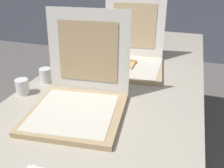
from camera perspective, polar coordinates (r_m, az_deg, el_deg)
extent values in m
cube|color=#BCB29E|center=(1.34, 1.33, 0.24)|extent=(0.87, 2.19, 0.03)
cylinder|color=gray|center=(2.48, -0.09, 3.86)|extent=(0.04, 0.04, 0.70)
cylinder|color=gray|center=(2.38, 16.91, 1.63)|extent=(0.04, 0.04, 0.70)
cube|color=tan|center=(1.04, -8.10, -6.57)|extent=(0.41, 0.41, 0.02)
cube|color=silver|center=(1.04, -8.74, -6.15)|extent=(0.36, 0.36, 0.00)
cube|color=white|center=(1.13, -5.40, 7.39)|extent=(0.38, 0.07, 0.37)
cube|color=tan|center=(1.12, -5.51, 7.27)|extent=(0.27, 0.05, 0.27)
cube|color=tan|center=(1.46, 3.95, 3.67)|extent=(0.42, 0.42, 0.02)
cube|color=silver|center=(1.46, 4.15, 4.21)|extent=(0.35, 0.35, 0.00)
cube|color=white|center=(1.61, 5.13, 13.11)|extent=(0.38, 0.12, 0.37)
cube|color=tan|center=(1.61, 5.08, 13.03)|extent=(0.27, 0.09, 0.27)
cube|color=#E0B266|center=(1.46, 3.69, 4.39)|extent=(0.07, 0.10, 0.01)
cube|color=tan|center=(1.50, 4.18, 5.20)|extent=(0.07, 0.02, 0.02)
sphere|color=red|center=(1.43, 2.66, 4.37)|extent=(0.02, 0.02, 0.02)
cylinder|color=white|center=(1.34, -14.87, 1.92)|extent=(0.06, 0.06, 0.07)
cylinder|color=white|center=(1.70, -2.69, 7.96)|extent=(0.06, 0.06, 0.07)
cylinder|color=white|center=(1.26, -19.71, -0.59)|extent=(0.06, 0.06, 0.07)
cylinder|color=white|center=(1.49, -8.20, 5.04)|extent=(0.06, 0.06, 0.07)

